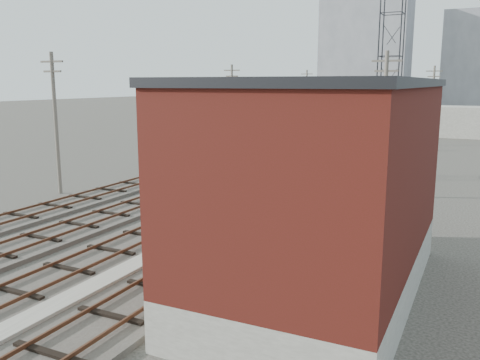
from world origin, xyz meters
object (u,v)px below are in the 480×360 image
Objects in this scene: signal_mast at (171,231)px; car_grey at (242,134)px; site_trailer at (329,137)px; car_silver at (226,145)px; car_red at (217,139)px; switch_stand at (298,163)px.

signal_mast is 50.58m from car_grey.
site_trailer is at bearing 99.32° from signal_mast.
car_silver is 12.28m from car_grey.
car_red is at bearing -157.29° from car_grey.
signal_mast is at bearing -171.24° from car_silver.
car_red is (-19.09, 38.26, -1.88)m from signal_mast.
car_grey is at bearing 125.02° from switch_stand.
switch_stand is 0.30× the size of car_silver.
signal_mast reaches higher than car_red.
switch_stand is 0.29× the size of car_red.
site_trailer is 1.50× the size of car_grey.
car_grey is at bearing 172.25° from site_trailer.
site_trailer is (-6.82, 41.52, -1.34)m from signal_mast.
car_silver reaches higher than switch_stand.
site_trailer is 12.71m from car_red.
signal_mast is 1.02× the size of car_red.
switch_stand is at bearing -142.15° from car_silver.
site_trailer is at bearing -93.25° from car_grey.
car_red is at bearing 116.51° from signal_mast.
signal_mast is 3.53× the size of switch_stand.
car_silver is at bearing 114.81° from signal_mast.
car_grey is at bearing 113.08° from signal_mast.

